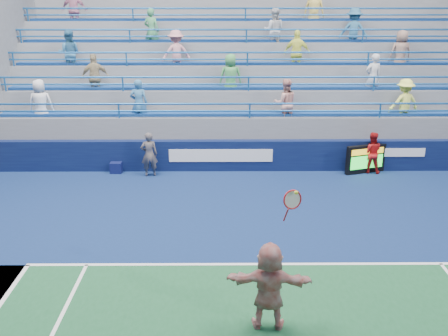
{
  "coord_description": "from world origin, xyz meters",
  "views": [
    {
      "loc": [
        -0.99,
        -10.12,
        5.96
      ],
      "look_at": [
        -0.91,
        2.5,
        1.5
      ],
      "focal_mm": 40.0,
      "sensor_mm": 36.0,
      "label": 1
    }
  ],
  "objects_px": {
    "ball_girl": "(371,153)",
    "serve_speed_board": "(366,159)",
    "judge_chair": "(117,166)",
    "line_judge": "(149,154)",
    "tennis_player": "(269,286)"
  },
  "relations": [
    {
      "from": "tennis_player",
      "to": "line_judge",
      "type": "height_order",
      "value": "tennis_player"
    },
    {
      "from": "serve_speed_board",
      "to": "tennis_player",
      "type": "xyz_separation_m",
      "value": [
        -4.12,
        -8.41,
        0.36
      ]
    },
    {
      "from": "judge_chair",
      "to": "ball_girl",
      "type": "bearing_deg",
      "value": -0.4
    },
    {
      "from": "judge_chair",
      "to": "line_judge",
      "type": "height_order",
      "value": "line_judge"
    },
    {
      "from": "line_judge",
      "to": "ball_girl",
      "type": "bearing_deg",
      "value": 171.48
    },
    {
      "from": "tennis_player",
      "to": "line_judge",
      "type": "bearing_deg",
      "value": 112.06
    },
    {
      "from": "judge_chair",
      "to": "serve_speed_board",
      "type": "bearing_deg",
      "value": -0.71
    },
    {
      "from": "line_judge",
      "to": "ball_girl",
      "type": "relative_size",
      "value": 1.06
    },
    {
      "from": "judge_chair",
      "to": "tennis_player",
      "type": "bearing_deg",
      "value": -62.04
    },
    {
      "from": "judge_chair",
      "to": "ball_girl",
      "type": "relative_size",
      "value": 0.48
    },
    {
      "from": "serve_speed_board",
      "to": "ball_girl",
      "type": "height_order",
      "value": "ball_girl"
    },
    {
      "from": "ball_girl",
      "to": "serve_speed_board",
      "type": "bearing_deg",
      "value": 24.06
    },
    {
      "from": "serve_speed_board",
      "to": "ball_girl",
      "type": "distance_m",
      "value": 0.29
    },
    {
      "from": "judge_chair",
      "to": "tennis_player",
      "type": "distance_m",
      "value": 9.67
    },
    {
      "from": "judge_chair",
      "to": "ball_girl",
      "type": "height_order",
      "value": "ball_girl"
    }
  ]
}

